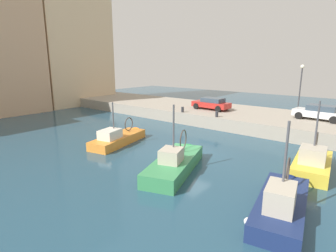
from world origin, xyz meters
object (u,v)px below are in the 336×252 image
Objects in this scene: parked_car_red at (211,103)px; fishing_boat_orange at (121,141)px; fishing_boat_navy at (282,207)px; mooring_bollard_north at (183,110)px; fishing_boat_green at (177,167)px; mooring_bollard_mid at (217,114)px; fishing_boat_yellow at (312,168)px; parked_car_white at (320,112)px; quay_streetlamp at (301,82)px.

fishing_boat_orange is at bearing 174.21° from parked_car_red.
mooring_bollard_north is (11.09, 13.45, 1.34)m from fishing_boat_navy.
fishing_boat_green reaches higher than mooring_bollard_mid.
fishing_boat_yellow is at bearing -51.89° from fishing_boat_green.
fishing_boat_yellow is 1.31× the size of parked_car_white.
mooring_bollard_north is 11.60m from quay_streetlamp.
fishing_boat_yellow is at bearing 0.33° from fishing_boat_navy.
parked_car_white is at bearing -59.27° from mooring_bollard_mid.
parked_car_red is at bearing 54.36° from fishing_boat_yellow.
parked_car_white reaches higher than mooring_bollard_north.
fishing_boat_yellow reaches higher than parked_car_red.
parked_car_red reaches higher than mooring_bollard_north.
fishing_boat_green is at bearing -102.99° from fishing_boat_orange.
quay_streetlamp is (2.36, -8.19, 2.58)m from parked_car_red.
parked_car_red is at bearing 22.42° from fishing_boat_green.
fishing_boat_navy is (-2.42, -13.17, 0.02)m from fishing_boat_orange.
mooring_bollard_north is 0.11× the size of quay_streetlamp.
quay_streetlamp reaches higher than parked_car_white.
fishing_boat_green is at bearing -157.58° from parked_car_red.
fishing_boat_green reaches higher than mooring_bollard_north.
fishing_boat_yellow is 10.19× the size of mooring_bollard_north.
fishing_boat_green reaches higher than parked_car_white.
mooring_bollard_north is (5.27, 13.42, 1.33)m from fishing_boat_yellow.
mooring_bollard_mid and mooring_bollard_north have the same top height.
mooring_bollard_mid is at bearing -142.64° from parked_car_red.
parked_car_red is 8.91m from quay_streetlamp.
fishing_boat_yellow is 14.48m from mooring_bollard_north.
mooring_bollard_north is at bearing 50.49° from fishing_boat_navy.
fishing_boat_green is 8.06m from fishing_boat_yellow.
parked_car_white is (15.71, 1.69, 1.76)m from fishing_boat_navy.
quay_streetlamp reaches higher than mooring_bollard_north.
fishing_boat_orange is 17.68m from quay_streetlamp.
fishing_boat_green is at bearing -163.30° from mooring_bollard_mid.
parked_car_white is 7.77× the size of mooring_bollard_mid.
quay_streetlamp is at bearing 18.88° from fishing_boat_yellow.
parked_car_red is 7.62× the size of mooring_bollard_mid.
fishing_boat_yellow reaches higher than mooring_bollard_north.
fishing_boat_orange is at bearing 139.17° from parked_car_white.
mooring_bollard_north is (-4.61, 11.76, -0.42)m from parked_car_white.
fishing_boat_navy is at bearing -140.25° from parked_car_red.
fishing_boat_yellow reaches higher than fishing_boat_navy.
fishing_boat_navy is 14.64m from mooring_bollard_mid.
fishing_boat_navy is 15.90m from parked_car_white.
fishing_boat_green is at bearing 162.49° from parked_car_white.
fishing_boat_navy reaches higher than fishing_boat_green.
fishing_boat_green reaches higher than fishing_boat_orange.
fishing_boat_green is at bearing 170.67° from quay_streetlamp.
quay_streetlamp reaches higher than mooring_bollard_mid.
parked_car_red is (14.38, 11.96, 1.74)m from fishing_boat_navy.
parked_car_red is at bearing -5.79° from fishing_boat_orange.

